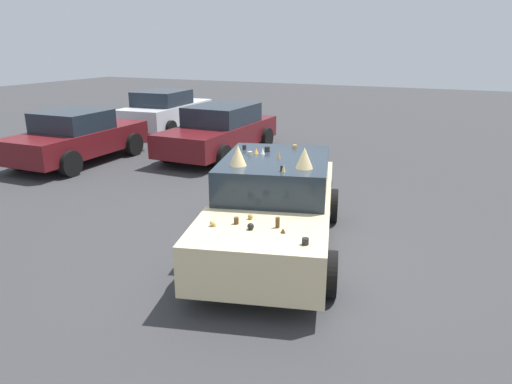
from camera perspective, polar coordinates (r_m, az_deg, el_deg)
ground_plane at (r=7.60m, az=2.07°, el=-6.77°), size 60.00×60.00×0.00m
art_car_decorated at (r=7.38m, az=2.18°, el=-1.49°), size 4.68×2.84×1.74m
parked_sedan_row_back_far at (r=13.79m, az=-4.38°, el=7.49°), size 4.48×1.99×1.43m
parked_sedan_near_left at (r=13.73m, az=-20.93°, el=6.25°), size 4.07×2.07×1.41m
parked_sedan_far_left at (r=18.04m, az=-10.89°, el=9.68°), size 4.31×2.22×1.48m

